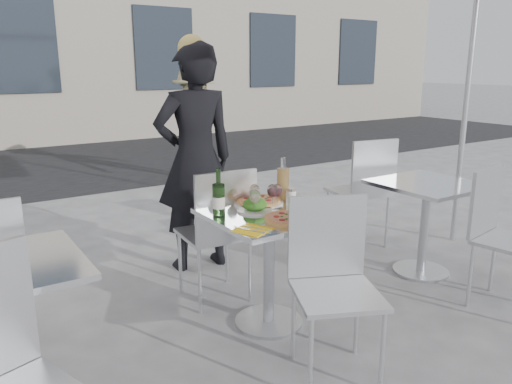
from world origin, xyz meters
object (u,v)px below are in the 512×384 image
pedestrian_b (195,124)px  wineglass_red_b (277,191)px  side_chair_rnear (500,227)px  napkin_left (252,230)px  wineglass_white_b (255,191)px  wineglass_red_a (272,192)px  woman_diner (195,159)px  chair_near (332,271)px  napkin_right (315,213)px  pizza_far (258,201)px  salad_plate (255,206)px  side_table_left (4,307)px  main_table (269,245)px  carafe (283,183)px  side_table_right (426,208)px  pizza_near (291,219)px  sugar_shaker (291,196)px  wine_bottle (219,198)px  chair_far (219,225)px  side_chair_rfar (365,184)px  wineglass_white_a (255,197)px

pedestrian_b → wineglass_red_b: (-1.45, -4.07, 0.05)m
side_chair_rnear → napkin_left: size_ratio=4.01×
side_chair_rnear → pedestrian_b: 4.76m
wineglass_white_b → wineglass_red_a: same height
woman_diner → wineglass_white_b: (-0.08, -1.00, -0.05)m
chair_near → napkin_right: (0.21, 0.40, 0.19)m
pizza_far → salad_plate: size_ratio=1.49×
side_table_left → side_chair_rnear: side_chair_rnear is taller
main_table → carafe: size_ratio=2.59×
side_table_right → pizza_near: bearing=-172.5°
wineglass_white_b → wineglass_red_a: 0.11m
sugar_shaker → pizza_far: bearing=142.6°
pedestrian_b → wineglass_red_a: 4.32m
pedestrian_b → salad_plate: size_ratio=7.32×
side_table_right → wineglass_white_b: bearing=174.9°
chair_near → pizza_far: chair_near is taller
side_chair_rnear → salad_plate: bearing=146.0°
wineglass_red_a → sugar_shaker: bearing=4.6°
pizza_far → sugar_shaker: size_ratio=3.06×
salad_plate → wine_bottle: wine_bottle is taller
sugar_shaker → napkin_left: size_ratio=0.45×
pedestrian_b → wine_bottle: size_ratio=5.46×
main_table → wine_bottle: wine_bottle is taller
napkin_left → sugar_shaker: bearing=7.8°
chair_far → wineglass_white_b: chair_far is taller
side_chair_rfar → wine_bottle: (-1.82, -0.59, 0.27)m
pedestrian_b → side_chair_rnear: bearing=32.6°
main_table → wineglass_white_b: (-0.02, 0.14, 0.32)m
salad_plate → sugar_shaker: bearing=1.3°
salad_plate → wineglass_red_a: wineglass_red_a is taller
pizza_near → wineglass_white_a: (-0.12, 0.21, 0.10)m
side_table_right → wineglass_red_b: (-1.40, 0.06, 0.32)m
chair_far → side_chair_rnear: bearing=151.1°
wine_bottle → carafe: (0.54, 0.09, 0.00)m
sugar_shaker → napkin_left: 0.59m
pizza_near → pizza_far: 0.41m
main_table → napkin_left: size_ratio=3.16×
side_chair_rnear → chair_near: bearing=168.2°
pizza_far → wineglass_red_b: wineglass_red_b is taller
napkin_right → wineglass_white_a: bearing=156.1°
pizza_near → wineglass_white_a: 0.26m
napkin_right → chair_near: bearing=-111.8°
wineglass_white_a → wineglass_red_a: (0.17, 0.06, 0.00)m
wineglass_white_a → side_chair_rfar: bearing=22.5°
wineglass_red_a → napkin_right: bearing=-57.5°
pizza_far → wine_bottle: size_ratio=1.11×
main_table → side_chair_rfar: bearing=24.2°
pizza_far → wineglass_red_a: wineglass_red_a is taller
woman_diner → sugar_shaker: size_ratio=16.90×
wineglass_red_b → sugar_shaker: bearing=9.4°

